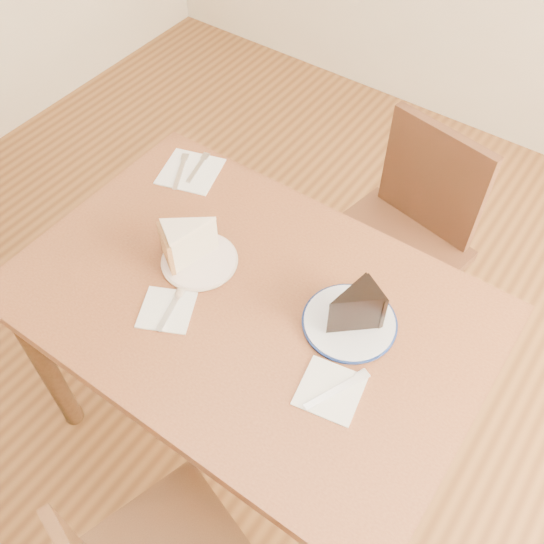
{
  "coord_description": "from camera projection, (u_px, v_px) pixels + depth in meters",
  "views": [
    {
      "loc": [
        0.57,
        -0.7,
        1.99
      ],
      "look_at": [
        0.02,
        0.08,
        0.8
      ],
      "focal_mm": 40.0,
      "sensor_mm": 36.0,
      "label": 1
    }
  ],
  "objects": [
    {
      "name": "plate_navy",
      "position": [
        349.0,
        322.0,
        1.48
      ],
      "size": [
        0.22,
        0.22,
        0.01
      ],
      "primitive_type": "cylinder",
      "color": "white",
      "rests_on": "table"
    },
    {
      "name": "napkin_cream",
      "position": [
        167.0,
        310.0,
        1.51
      ],
      "size": [
        0.17,
        0.17,
        0.0
      ],
      "primitive_type": "cube",
      "rotation": [
        0.0,
        0.0,
        0.45
      ],
      "color": "white",
      "rests_on": "table"
    },
    {
      "name": "chair_far",
      "position": [
        397.0,
        241.0,
        2.01
      ],
      "size": [
        0.5,
        0.5,
        0.87
      ],
      "rotation": [
        0.0,
        0.0,
        2.95
      ],
      "color": "black",
      "rests_on": "ground"
    },
    {
      "name": "carrot_cake",
      "position": [
        193.0,
        241.0,
        1.57
      ],
      "size": [
        0.15,
        0.16,
        0.1
      ],
      "primitive_type": null,
      "rotation": [
        0.0,
        0.0,
        -0.57
      ],
      "color": "beige",
      "rests_on": "plate_cream"
    },
    {
      "name": "fork_spare",
      "position": [
        197.0,
        168.0,
        1.84
      ],
      "size": [
        0.05,
        0.14,
        0.0
      ],
      "primitive_type": "cube",
      "rotation": [
        0.0,
        0.0,
        0.26
      ],
      "color": "silver",
      "rests_on": "napkin_spare"
    },
    {
      "name": "fork_cream",
      "position": [
        171.0,
        309.0,
        1.51
      ],
      "size": [
        0.05,
        0.14,
        0.0
      ],
      "primitive_type": "cube",
      "rotation": [
        0.0,
        0.0,
        0.28
      ],
      "color": "silver",
      "rests_on": "napkin_cream"
    },
    {
      "name": "knife_spare",
      "position": [
        180.0,
        172.0,
        1.82
      ],
      "size": [
        0.09,
        0.15,
        0.0
      ],
      "primitive_type": "cube",
      "rotation": [
        0.0,
        0.0,
        0.5
      ],
      "color": "silver",
      "rests_on": "napkin_spare"
    },
    {
      "name": "napkin_navy",
      "position": [
        330.0,
        390.0,
        1.37
      ],
      "size": [
        0.16,
        0.16,
        0.0
      ],
      "primitive_type": "cube",
      "rotation": [
        0.0,
        0.0,
        0.19
      ],
      "color": "white",
      "rests_on": "table"
    },
    {
      "name": "ground",
      "position": [
        255.0,
        426.0,
        2.12
      ],
      "size": [
        4.0,
        4.0,
        0.0
      ],
      "primitive_type": "plane",
      "color": "#4B2B14",
      "rests_on": "ground"
    },
    {
      "name": "napkin_spare",
      "position": [
        190.0,
        171.0,
        1.83
      ],
      "size": [
        0.21,
        0.21,
        0.0
      ],
      "primitive_type": "cube",
      "rotation": [
        0.0,
        0.0,
        0.3
      ],
      "color": "white",
      "rests_on": "table"
    },
    {
      "name": "plate_cream",
      "position": [
        200.0,
        261.0,
        1.61
      ],
      "size": [
        0.19,
        0.19,
        0.01
      ],
      "primitive_type": "cylinder",
      "color": "silver",
      "rests_on": "table"
    },
    {
      "name": "table",
      "position": [
        250.0,
        322.0,
        1.61
      ],
      "size": [
        1.2,
        0.8,
        0.75
      ],
      "color": "#492414",
      "rests_on": "ground"
    },
    {
      "name": "chocolate_cake",
      "position": [
        350.0,
        311.0,
        1.43
      ],
      "size": [
        0.13,
        0.15,
        0.11
      ],
      "primitive_type": null,
      "rotation": [
        0.0,
        0.0,
        2.64
      ],
      "color": "black",
      "rests_on": "plate_navy"
    },
    {
      "name": "knife_navy",
      "position": [
        336.0,
        390.0,
        1.37
      ],
      "size": [
        0.08,
        0.16,
        0.0
      ],
      "primitive_type": "cube",
      "rotation": [
        0.0,
        0.0,
        -0.41
      ],
      "color": "silver",
      "rests_on": "napkin_navy"
    }
  ]
}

